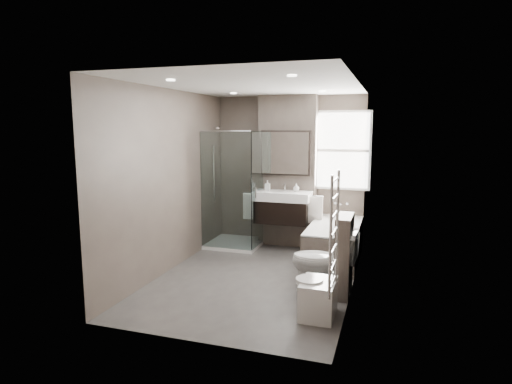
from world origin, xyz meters
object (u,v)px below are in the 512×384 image
at_px(bathtub, 335,241).
at_px(bidet, 318,298).
at_px(toilet, 324,261).
at_px(vanity, 282,207).

distance_m(bathtub, bidet, 2.07).
distance_m(toilet, bidet, 0.71).
bearing_deg(bidet, bathtub, 92.47).
height_order(bathtub, toilet, toilet).
height_order(toilet, bidet, toilet).
height_order(vanity, bathtub, vanity).
relative_size(toilet, bidet, 1.57).
bearing_deg(toilet, bidet, 5.71).
distance_m(vanity, bidet, 2.65).
distance_m(bathtub, toilet, 1.39).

